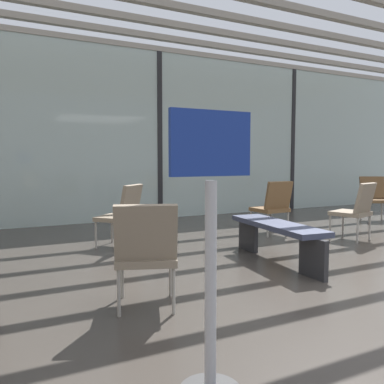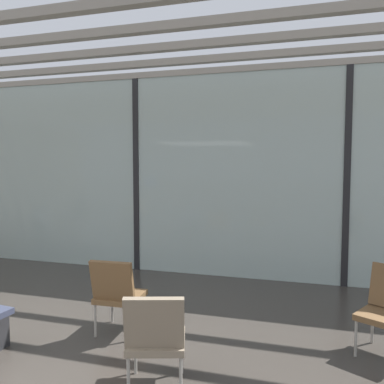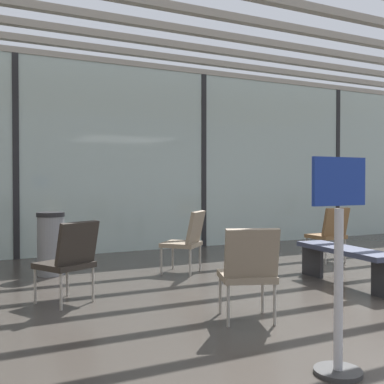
{
  "view_description": "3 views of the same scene",
  "coord_description": "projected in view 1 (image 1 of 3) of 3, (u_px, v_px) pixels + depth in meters",
  "views": [
    {
      "loc": [
        -3.12,
        -2.46,
        1.2
      ],
      "look_at": [
        -0.46,
        2.8,
        0.73
      ],
      "focal_mm": 37.32,
      "sensor_mm": 36.0,
      "label": 1
    },
    {
      "loc": [
        2.91,
        -1.23,
        1.91
      ],
      "look_at": [
        0.86,
        5.76,
        1.37
      ],
      "focal_mm": 36.62,
      "sensor_mm": 36.0,
      "label": 2
    },
    {
      "loc": [
        -4.44,
        -3.13,
        1.28
      ],
      "look_at": [
        0.33,
        6.33,
        1.05
      ],
      "focal_mm": 44.57,
      "sensor_mm": 36.0,
      "label": 3
    }
  ],
  "objects": [
    {
      "name": "waiting_bench",
      "position": [
        277.0,
        232.0,
        4.67
      ],
      "size": [
        0.54,
        1.69,
        0.47
      ],
      "rotation": [
        0.0,
        0.0,
        1.47
      ],
      "color": "#33384C",
      "rests_on": "ground"
    },
    {
      "name": "lounge_chair_1",
      "position": [
        356.0,
        208.0,
        5.94
      ],
      "size": [
        0.61,
        0.64,
        0.87
      ],
      "rotation": [
        0.0,
        0.0,
        3.43
      ],
      "color": "#7F705B",
      "rests_on": "ground"
    },
    {
      "name": "lounge_chair_0",
      "position": [
        146.0,
        249.0,
        3.17
      ],
      "size": [
        0.63,
        0.66,
        0.87
      ],
      "rotation": [
        0.0,
        0.0,
        2.78
      ],
      "color": "#7F705B",
      "rests_on": "ground"
    },
    {
      "name": "lounge_chair_3",
      "position": [
        123.0,
        212.0,
        5.48
      ],
      "size": [
        0.71,
        0.71,
        0.87
      ],
      "rotation": [
        0.0,
        0.0,
        3.91
      ],
      "color": "#7F705B",
      "rests_on": "ground"
    },
    {
      "name": "glass_curtain_wall",
      "position": [
        159.0,
        136.0,
        8.18
      ],
      "size": [
        14.0,
        0.08,
        3.39
      ],
      "primitive_type": "cube",
      "color": "#A3B7B2",
      "rests_on": "ground"
    },
    {
      "name": "parked_airplane",
      "position": [
        83.0,
        128.0,
        13.04
      ],
      "size": [
        11.72,
        4.52,
        4.52
      ],
      "color": "#B2BCD6",
      "rests_on": "ground"
    },
    {
      "name": "window_mullion_2",
      "position": [
        292.0,
        140.0,
        9.76
      ],
      "size": [
        0.1,
        0.12,
        3.39
      ],
      "primitive_type": "cube",
      "color": "black",
      "rests_on": "ground"
    },
    {
      "name": "info_sign",
      "position": [
        211.0,
        265.0,
        1.99
      ],
      "size": [
        0.44,
        0.32,
        1.44
      ],
      "color": "#333333",
      "rests_on": "ground"
    },
    {
      "name": "window_mullion_1",
      "position": [
        159.0,
        136.0,
        8.18
      ],
      "size": [
        0.1,
        0.12,
        3.39
      ],
      "primitive_type": "cube",
      "color": "black",
      "rests_on": "ground"
    },
    {
      "name": "lounge_chair_4",
      "position": [
        374.0,
        195.0,
        7.99
      ],
      "size": [
        0.67,
        0.69,
        0.87
      ],
      "rotation": [
        0.0,
        0.0,
        5.78
      ],
      "color": "brown",
      "rests_on": "ground"
    },
    {
      "name": "ground_plane",
      "position": [
        372.0,
        290.0,
        3.69
      ],
      "size": [
        60.0,
        60.0,
        0.0
      ],
      "primitive_type": "plane",
      "color": "#38332D"
    },
    {
      "name": "lounge_chair_5",
      "position": [
        273.0,
        204.0,
        6.39
      ],
      "size": [
        0.5,
        0.54,
        0.87
      ],
      "rotation": [
        0.0,
        0.0,
        3.18
      ],
      "color": "brown",
      "rests_on": "ground"
    }
  ]
}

